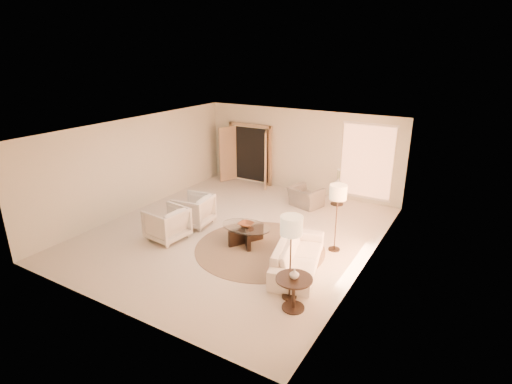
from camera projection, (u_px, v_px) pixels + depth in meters
The scene contains 18 objects.
room at pixel (235, 183), 10.28m from camera, with size 7.04×8.04×2.83m.
windows_right at pixel (369, 209), 8.73m from camera, with size 0.10×6.40×2.40m, color #EB935E, non-canonical shape.
window_back_corner at pixel (367, 162), 12.40m from camera, with size 1.70×0.10×2.40m, color #EB935E, non-canonical shape.
curtains_right at pixel (377, 198), 9.50m from camera, with size 0.06×5.20×2.60m, color #C4B884, non-canonical shape.
french_doors at pixel (249, 155), 14.40m from camera, with size 1.95×0.66×2.16m.
area_rug at pixel (260, 248), 9.87m from camera, with size 3.21×3.21×0.01m, color #473628.
sofa at pixel (298, 255), 8.88m from camera, with size 2.26×0.88×0.66m, color silver.
armchair_left at pixel (194, 209), 11.07m from camera, with size 0.92×0.86×0.95m, color silver.
armchair_right at pixel (167, 222), 10.24m from camera, with size 0.91×0.85×0.94m, color silver.
accent_chair at pixel (306, 194), 12.42m from camera, with size 0.93×0.61×0.82m, color gray.
coffee_table at pixel (246, 232), 10.04m from camera, with size 1.42×1.42×0.48m.
end_table at pixel (294, 288), 7.44m from camera, with size 0.70×0.70×0.66m.
side_table at pixel (338, 193), 12.57m from camera, with size 0.52×0.52×0.61m.
floor_lamp_near at pixel (338, 195), 9.33m from camera, with size 0.41×0.41×1.68m.
floor_lamp_far at pixel (291, 229), 7.43m from camera, with size 0.42×0.42×1.74m.
bowl at pixel (246, 224), 9.97m from camera, with size 0.37×0.37×0.09m, color brown.
end_vase at pixel (294, 274), 7.34m from camera, with size 0.18×0.18×0.19m, color silver.
side_vase at pixel (338, 182), 12.44m from camera, with size 0.26×0.26×0.27m, color silver.
Camera 1 is at (5.44, -8.13, 4.64)m, focal length 28.00 mm.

